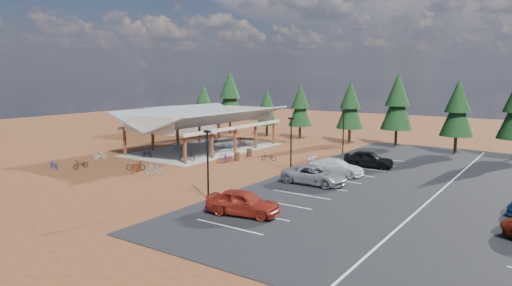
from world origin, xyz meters
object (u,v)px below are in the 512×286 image
outbuilding (183,120)px  lamp_post_2 (343,128)px  bike_2 (210,140)px  lamp_post_1 (291,140)px  bike_10 (54,165)px  car_0 (243,202)px  bike_pavilion (205,119)px  bike_1 (175,145)px  bike_15 (223,158)px  car_2 (314,175)px  bike_4 (187,156)px  bike_13 (155,169)px  bike_6 (226,145)px  bike_0 (147,153)px  bike_7 (242,141)px  bike_3 (214,138)px  car_3 (336,167)px  bike_8 (81,164)px  bike_14 (227,158)px  lamp_post_0 (208,160)px  trash_bin_0 (237,157)px  bike_5 (211,151)px  car_4 (369,159)px  bike_16 (269,157)px  trash_bin_1 (249,153)px  bike_12 (136,166)px  bike_11 (136,168)px

outbuilding → lamp_post_2: bearing=-7.9°
bike_2 → lamp_post_1: bearing=-131.0°
bike_10 → car_0: size_ratio=0.35×
bike_pavilion → bike_1: bike_pavilion is taller
bike_15 → car_2: bearing=-174.8°
lamp_post_1 → bike_4: (-11.58, -1.81, -2.39)m
bike_13 → bike_6: bearing=166.4°
bike_4 → bike_2: bearing=16.0°
bike_0 → bike_7: (3.68, 12.66, 0.12)m
bike_0 → bike_3: 12.85m
bike_6 → bike_13: size_ratio=1.00×
bike_13 → car_3: 16.60m
outbuilding → bike_8: size_ratio=6.36×
bike_pavilion → car_2: (19.23, -8.37, -3.02)m
lamp_post_2 → bike_14: 14.35m
lamp_post_0 → car_3: size_ratio=1.02×
trash_bin_0 → bike_pavilion: bearing=154.9°
bike_4 → bike_8: bearing=132.5°
bike_pavilion → bike_3: 6.57m
lamp_post_1 → bike_5: (-11.61, 2.06, -2.42)m
bike_7 → bike_15: 11.39m
outbuilding → bike_14: (21.17, -15.76, -1.56)m
bike_13 → lamp_post_0: bearing=42.1°
trash_bin_0 → car_2: (11.70, -4.85, 0.35)m
bike_13 → lamp_post_2: bearing=128.0°
bike_4 → bike_14: (3.75, 2.05, -0.12)m
bike_8 → car_4: (22.95, 16.44, 0.40)m
bike_10 → bike_13: 10.70m
lamp_post_0 → bike_1: bearing=140.4°
bike_0 → bike_5: 7.03m
bike_5 → trash_bin_0: bearing=-89.3°
bike_pavilion → bike_7: 6.15m
trash_bin_0 → bike_16: (2.78, 1.94, -0.04)m
trash_bin_1 → bike_14: size_ratio=0.51×
bike_14 → car_2: bearing=-19.2°
bike_2 → bike_1: bearing=163.5°
bike_1 → bike_2: 6.12m
bike_pavilion → bike_13: (5.53, -13.41, -3.30)m
bike_1 → bike_8: size_ratio=0.98×
bike_5 → bike_12: (-0.87, -10.10, -0.09)m
bike_pavilion → bike_10: 18.03m
bike_3 → car_3: bearing=-100.8°
bike_6 → bike_8: bike_6 is taller
bike_1 → bike_10: 14.85m
bike_1 → bike_13: bearing=-129.2°
bike_0 → car_0: (21.03, -10.81, 0.38)m
bike_10 → car_2: (23.74, 8.76, 0.35)m
lamp_post_0 → bike_14: size_ratio=2.90×
bike_6 → car_0: car_0 is taller
bike_0 → bike_11: size_ratio=0.92×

